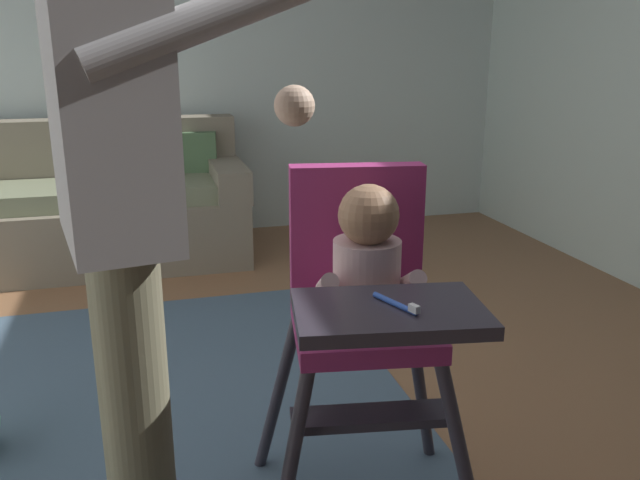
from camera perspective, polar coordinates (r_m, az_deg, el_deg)
The scene contains 6 objects.
ground at distance 2.42m, azimuth -7.11°, elevation -17.27°, with size 6.34×6.91×0.10m, color #8D603F.
wall_far at distance 4.69m, azimuth -12.66°, elevation 15.70°, with size 5.54×0.06×2.52m, color silver.
area_rug at distance 2.39m, azimuth -14.24°, elevation -16.56°, with size 1.89×2.58×0.01m, color #465B6F.
couch at distance 4.29m, azimuth -19.30°, elevation 2.62°, with size 1.88×0.86×0.86m.
high_chair at distance 1.67m, azimuth 3.93°, elevation -4.48°, with size 0.69×0.79×1.00m.
adult_standing at distance 1.41m, azimuth -17.18°, elevation 1.71°, with size 0.57×0.50×1.67m.
Camera 1 is at (-0.25, -2.00, 1.28)m, focal length 36.40 mm.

